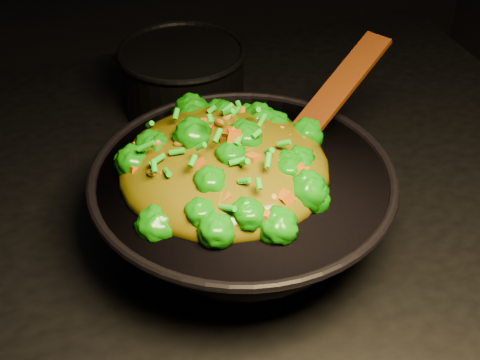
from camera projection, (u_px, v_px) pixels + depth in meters
name	position (u px, v px, depth m)	size (l,w,h in m)	color
wok	(243.00, 207.00, 0.83)	(0.36, 0.36, 0.10)	black
stir_fry	(224.00, 142.00, 0.78)	(0.25, 0.25, 0.09)	#117108
spatula	(327.00, 102.00, 0.85)	(0.25, 0.04, 0.01)	#3D1507
back_pot	(183.00, 79.00, 1.06)	(0.19, 0.19, 0.11)	black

